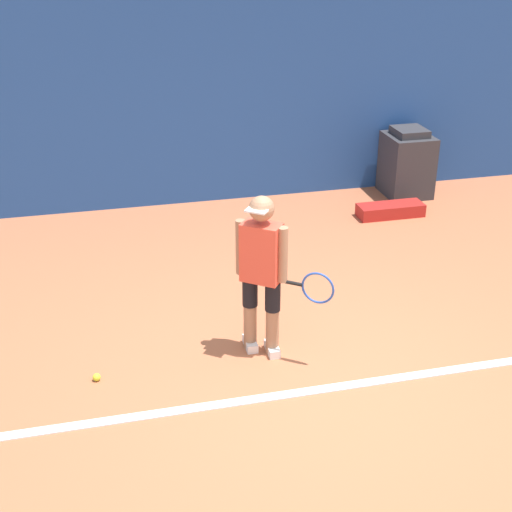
% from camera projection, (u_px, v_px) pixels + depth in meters
% --- Properties ---
extents(ground_plane, '(24.00, 24.00, 0.00)m').
position_uv_depth(ground_plane, '(319.00, 383.00, 6.11)').
color(ground_plane, '#B76642').
extents(back_wall, '(24.00, 0.10, 3.12)m').
position_uv_depth(back_wall, '(216.00, 88.00, 9.43)').
color(back_wall, '#234C99').
rests_on(back_wall, ground_plane).
extents(court_baseline, '(21.60, 0.10, 0.01)m').
position_uv_depth(court_baseline, '(323.00, 389.00, 6.03)').
color(court_baseline, white).
rests_on(court_baseline, ground_plane).
extents(tennis_player, '(0.74, 0.60, 1.51)m').
position_uv_depth(tennis_player, '(263.00, 270.00, 6.22)').
color(tennis_player, '#A37556').
rests_on(tennis_player, ground_plane).
extents(tennis_ball, '(0.07, 0.07, 0.07)m').
position_uv_depth(tennis_ball, '(97.00, 377.00, 6.14)').
color(tennis_ball, '#D1E533').
rests_on(tennis_ball, ground_plane).
extents(covered_chair, '(0.61, 0.67, 0.97)m').
position_uv_depth(covered_chair, '(407.00, 163.00, 10.09)').
color(covered_chair, '#333338').
rests_on(covered_chair, ground_plane).
extents(equipment_bag, '(0.88, 0.31, 0.17)m').
position_uv_depth(equipment_bag, '(390.00, 210.00, 9.49)').
color(equipment_bag, '#B2231E').
rests_on(equipment_bag, ground_plane).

